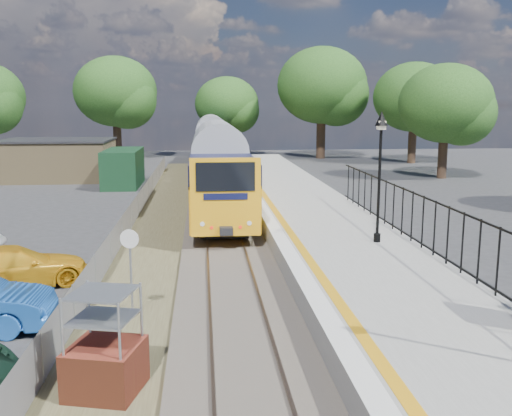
{
  "coord_description": "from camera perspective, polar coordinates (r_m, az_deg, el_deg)",
  "views": [
    {
      "loc": [
        -0.85,
        -13.29,
        5.69
      ],
      "look_at": [
        1.07,
        7.09,
        2.0
      ],
      "focal_mm": 40.0,
      "sensor_mm": 36.0,
      "label": 1
    }
  ],
  "objects": [
    {
      "name": "palisade_fence",
      "position": [
        17.63,
        19.62,
        -3.02
      ],
      "size": [
        0.12,
        26.0,
        2.0
      ],
      "color": "black",
      "rests_on": "platform"
    },
    {
      "name": "ground",
      "position": [
        14.48,
        -1.61,
        -12.92
      ],
      "size": [
        120.0,
        120.0,
        0.0
      ],
      "primitive_type": "plane",
      "color": "#2D2D30",
      "rests_on": "ground"
    },
    {
      "name": "tree_line",
      "position": [
        55.34,
        -3.11,
        11.16
      ],
      "size": [
        56.8,
        43.8,
        11.88
      ],
      "color": "#332319",
      "rests_on": "ground"
    },
    {
      "name": "car_yellow",
      "position": [
        19.59,
        -23.07,
        -5.48
      ],
      "size": [
        4.96,
        3.57,
        1.33
      ],
      "primitive_type": "imported",
      "rotation": [
        0.0,
        0.0,
        1.99
      ],
      "color": "gold",
      "rests_on": "ground"
    },
    {
      "name": "outbuilding",
      "position": [
        45.81,
        -18.1,
        4.5
      ],
      "size": [
        10.8,
        10.1,
        3.12
      ],
      "color": "#907A51",
      "rests_on": "ground"
    },
    {
      "name": "platform_edge",
      "position": [
        22.03,
        2.55,
        -2.34
      ],
      "size": [
        0.9,
        70.0,
        0.01
      ],
      "color": "silver",
      "rests_on": "platform"
    },
    {
      "name": "wire_fence",
      "position": [
        26.02,
        -12.67,
        -1.32
      ],
      "size": [
        0.06,
        52.0,
        1.2
      ],
      "color": "#999EA3",
      "rests_on": "ground"
    },
    {
      "name": "train",
      "position": [
        41.98,
        -4.22,
        5.62
      ],
      "size": [
        2.82,
        40.83,
        3.51
      ],
      "color": "orange",
      "rests_on": "ground"
    },
    {
      "name": "victorian_lamp_north",
      "position": [
        20.3,
        12.35,
        6.05
      ],
      "size": [
        0.44,
        0.44,
        4.6
      ],
      "color": "black",
      "rests_on": "platform"
    },
    {
      "name": "platform",
      "position": [
        22.5,
        7.76,
        -3.34
      ],
      "size": [
        5.0,
        70.0,
        0.9
      ],
      "primitive_type": "cube",
      "color": "gray",
      "rests_on": "ground"
    },
    {
      "name": "speed_sign",
      "position": [
        15.42,
        -12.46,
        -5.12
      ],
      "size": [
        0.5,
        0.15,
        2.51
      ],
      "rotation": [
        0.0,
        0.0,
        -0.23
      ],
      "color": "#999EA3",
      "rests_on": "ground"
    },
    {
      "name": "brick_plinth",
      "position": [
        11.93,
        -14.92,
        -13.09
      ],
      "size": [
        1.64,
        1.64,
        2.17
      ],
      "rotation": [
        0.0,
        0.0,
        -0.26
      ],
      "color": "brown",
      "rests_on": "ground"
    },
    {
      "name": "track_bed",
      "position": [
        23.64,
        -4.32,
        -3.51
      ],
      "size": [
        5.9,
        80.0,
        0.29
      ],
      "color": "#473F38",
      "rests_on": "ground"
    }
  ]
}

